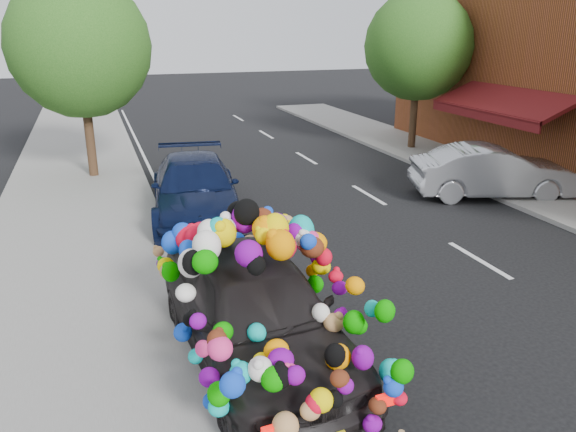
{
  "coord_description": "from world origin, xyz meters",
  "views": [
    {
      "loc": [
        -3.67,
        -8.82,
        4.61
      ],
      "look_at": [
        -0.28,
        0.91,
        1.11
      ],
      "focal_mm": 35.0,
      "sensor_mm": 36.0,
      "label": 1
    }
  ],
  "objects": [
    {
      "name": "tree_far_b",
      "position": [
        8.0,
        10.0,
        3.89
      ],
      "size": [
        4.0,
        4.0,
        5.9
      ],
      "color": "#332114",
      "rests_on": "ground"
    },
    {
      "name": "footpath_far",
      "position": [
        8.2,
        3.0,
        0.06
      ],
      "size": [
        3.0,
        40.0,
        0.12
      ],
      "primitive_type": "cube",
      "color": "gray",
      "rests_on": "ground"
    },
    {
      "name": "tree_near_sidewalk",
      "position": [
        -3.8,
        9.5,
        4.02
      ],
      "size": [
        4.2,
        4.2,
        6.13
      ],
      "color": "#332114",
      "rests_on": "ground"
    },
    {
      "name": "sidewalk",
      "position": [
        -4.3,
        0.0,
        0.06
      ],
      "size": [
        4.0,
        60.0,
        0.12
      ],
      "primitive_type": "cube",
      "color": "gray",
      "rests_on": "ground"
    },
    {
      "name": "ground",
      "position": [
        0.0,
        0.0,
        0.0
      ],
      "size": [
        100.0,
        100.0,
        0.0
      ],
      "primitive_type": "plane",
      "color": "black",
      "rests_on": "ground"
    },
    {
      "name": "navy_sedan",
      "position": [
        -1.43,
        4.67,
        0.75
      ],
      "size": [
        2.75,
        5.38,
        1.49
      ],
      "primitive_type": "imported",
      "rotation": [
        0.0,
        0.0,
        -0.13
      ],
      "color": "#091232",
      "rests_on": "ground"
    },
    {
      "name": "kerb",
      "position": [
        -2.35,
        0.0,
        0.07
      ],
      "size": [
        0.15,
        60.0,
        0.13
      ],
      "primitive_type": "cube",
      "color": "gray",
      "rests_on": "ground"
    },
    {
      "name": "lane_markings",
      "position": [
        3.6,
        0.0,
        0.01
      ],
      "size": [
        6.0,
        50.0,
        0.01
      ],
      "primitive_type": null,
      "color": "silver",
      "rests_on": "ground"
    },
    {
      "name": "plush_art_car",
      "position": [
        -1.8,
        -2.0,
        1.17
      ],
      "size": [
        2.57,
        5.1,
        2.28
      ],
      "rotation": [
        0.0,
        0.0,
        0.06
      ],
      "color": "black",
      "rests_on": "ground"
    },
    {
      "name": "silver_hatchback",
      "position": [
        6.77,
        3.7,
        0.73
      ],
      "size": [
        4.7,
        2.84,
        1.46
      ],
      "primitive_type": "imported",
      "rotation": [
        0.0,
        0.0,
        1.26
      ],
      "color": "#A0A2A7",
      "rests_on": "ground"
    }
  ]
}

